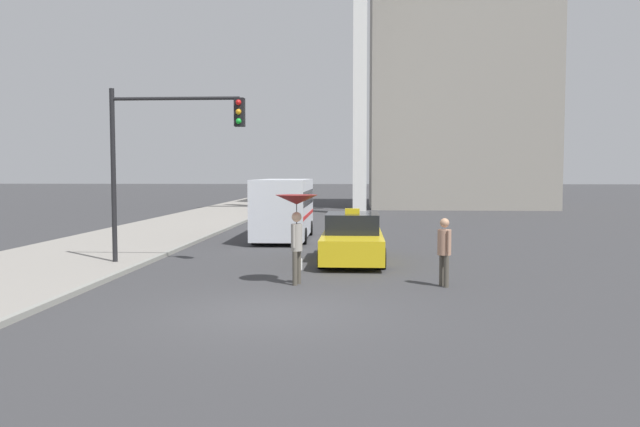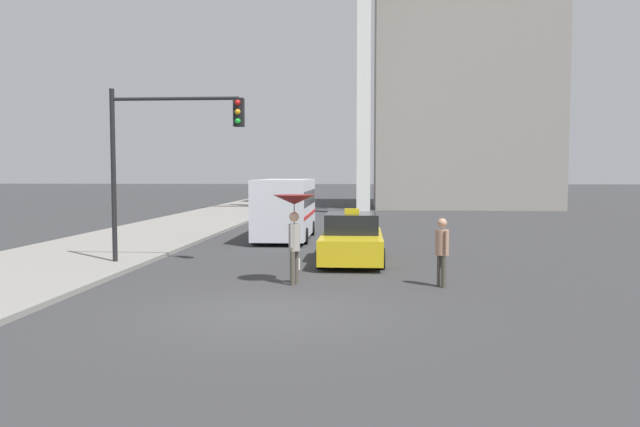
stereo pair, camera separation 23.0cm
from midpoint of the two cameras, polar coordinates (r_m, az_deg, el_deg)
The scene contains 8 objects.
ground_plane at distance 12.19m, azimuth -4.98°, elevation -9.01°, with size 300.00×300.00×0.00m, color #38383A.
taxi at distance 19.00m, azimuth 2.62°, elevation -2.40°, with size 1.91×4.64×1.62m.
ambulance_van at distance 25.33m, azimuth -3.58°, elevation 0.68°, with size 2.14×5.81×2.44m.
pedestrian_with_umbrella at distance 14.93m, azimuth -2.59°, elevation 0.11°, with size 1.02×1.02×2.17m.
pedestrian_man at distance 14.98m, azimuth 10.86°, elevation -2.97°, with size 0.42×0.46×1.63m.
traffic_light at distance 18.42m, azimuth -14.06°, elevation 6.41°, with size 3.89×0.38×5.10m.
building_tower_near at distance 51.88m, azimuth 12.35°, elevation 14.33°, with size 13.65×9.72×24.71m.
monument_cross at distance 42.54m, azimuth 3.53°, elevation 16.68°, with size 9.51×0.90×21.62m.
Camera 1 is at (1.64, -11.78, 2.67)m, focal length 35.00 mm.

